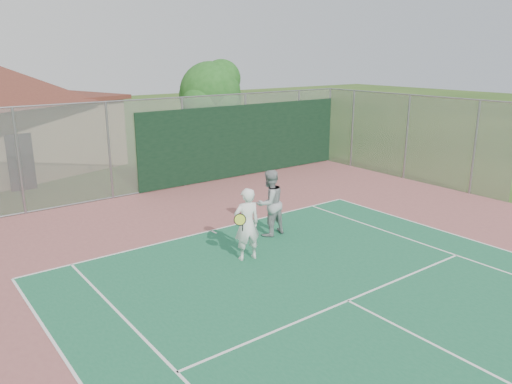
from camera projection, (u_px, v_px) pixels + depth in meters
back_fence at (186, 144)px, 19.56m from camera, size 20.08×0.11×3.53m
side_fence_right at (407, 137)px, 20.68m from camera, size 0.08×9.00×3.50m
tree at (212, 94)px, 24.11m from camera, size 3.49×3.30×4.86m
player_white_front at (247, 225)px, 12.57m from camera, size 0.98×0.74×1.88m
player_grey_back at (270, 204)px, 14.28m from camera, size 0.99×0.80×1.93m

